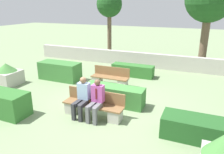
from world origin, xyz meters
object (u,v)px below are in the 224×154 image
(person_seated_woman, at_px, (82,96))
(planter_corner_right, at_px, (7,74))
(person_seated_man, at_px, (96,99))
(bench_front, at_px, (93,107))
(bench_left_side, at_px, (110,79))
(tree_leftmost, at_px, (109,6))

(person_seated_woman, distance_m, planter_corner_right, 4.84)
(person_seated_woman, xyz_separation_m, planter_corner_right, (-4.66, 1.28, -0.25))
(person_seated_man, xyz_separation_m, planter_corner_right, (-5.17, 1.28, -0.24))
(bench_front, relative_size, bench_left_side, 1.20)
(bench_front, relative_size, planter_corner_right, 1.94)
(bench_left_side, relative_size, planter_corner_right, 1.62)
(bench_left_side, height_order, planter_corner_right, planter_corner_right)
(bench_front, xyz_separation_m, person_seated_man, (0.18, -0.14, 0.38))
(bench_left_side, relative_size, person_seated_woman, 1.29)
(planter_corner_right, bearing_deg, bench_front, -12.88)
(bench_left_side, distance_m, tree_leftmost, 6.81)
(planter_corner_right, bearing_deg, bench_left_side, 20.59)
(bench_front, distance_m, planter_corner_right, 5.12)
(person_seated_man, xyz_separation_m, person_seated_woman, (-0.50, 0.00, 0.01))
(person_seated_man, distance_m, tree_leftmost, 9.47)
(person_seated_man, relative_size, planter_corner_right, 1.24)
(tree_leftmost, bearing_deg, person_seated_woman, -71.97)
(bench_front, distance_m, person_seated_woman, 0.52)
(planter_corner_right, relative_size, tree_leftmost, 0.24)
(person_seated_woman, height_order, tree_leftmost, tree_leftmost)
(bench_left_side, distance_m, person_seated_woman, 2.96)
(person_seated_man, height_order, person_seated_woman, person_seated_woman)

